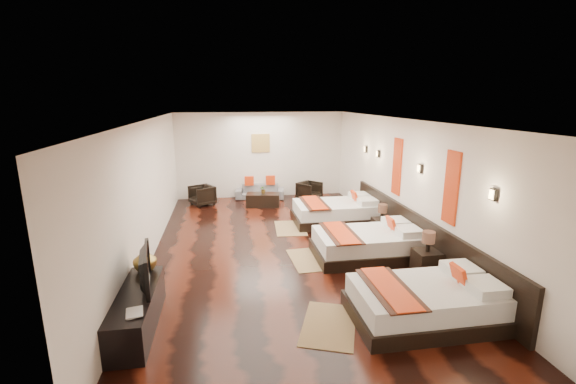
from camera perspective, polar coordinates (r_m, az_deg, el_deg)
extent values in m
cube|color=black|center=(8.67, -0.86, -8.22)|extent=(5.50, 9.50, 0.01)
cube|color=white|center=(8.06, -0.93, 10.59)|extent=(5.50, 9.50, 0.01)
cube|color=silver|center=(12.89, -4.04, 5.45)|extent=(5.50, 0.01, 2.80)
cube|color=silver|center=(8.31, -19.99, 0.10)|extent=(0.01, 9.50, 2.80)
cube|color=silver|center=(9.06, 16.57, 1.43)|extent=(0.01, 9.50, 2.80)
cube|color=black|center=(8.61, 18.20, -5.90)|extent=(0.08, 6.60, 0.90)
cube|color=black|center=(6.39, 19.38, -16.37)|extent=(2.17, 1.34, 0.23)
cube|color=white|center=(6.26, 19.58, -14.23)|extent=(2.07, 1.24, 0.31)
cube|color=red|center=(6.40, 23.92, -11.25)|extent=(0.16, 0.33, 0.33)
cube|color=#38190F|center=(5.95, 14.77, -13.62)|extent=(0.57, 1.36, 0.02)
cube|color=red|center=(5.94, 14.78, -13.48)|extent=(0.39, 1.36, 0.02)
cube|color=black|center=(8.34, 11.49, -8.57)|extent=(2.18, 1.35, 0.23)
cube|color=white|center=(8.24, 11.58, -6.82)|extent=(2.08, 1.25, 0.31)
cube|color=red|center=(8.35, 15.02, -4.72)|extent=(0.16, 0.33, 0.34)
cube|color=#38190F|center=(8.01, 7.79, -6.02)|extent=(0.57, 1.37, 0.02)
cube|color=red|center=(8.00, 7.79, -5.91)|extent=(0.40, 1.37, 0.02)
cube|color=black|center=(10.43, 6.96, -3.83)|extent=(2.20, 1.36, 0.23)
cube|color=white|center=(10.35, 7.00, -2.39)|extent=(2.10, 1.26, 0.31)
cube|color=red|center=(10.44, 9.81, -0.75)|extent=(0.16, 0.34, 0.34)
cube|color=#38190F|center=(10.16, 3.90, -1.64)|extent=(0.58, 1.39, 0.02)
cube|color=red|center=(10.16, 3.91, -1.55)|extent=(0.40, 1.39, 0.02)
cube|color=black|center=(7.75, 19.71, -9.86)|extent=(0.44, 0.44, 0.48)
cylinder|color=black|center=(7.63, 19.92, -7.52)|extent=(0.08, 0.08, 0.19)
cylinder|color=#3F2619|center=(7.57, 20.03, -6.28)|extent=(0.23, 0.23, 0.21)
cube|color=black|center=(9.52, 13.62, -5.14)|extent=(0.41, 0.41, 0.45)
cylinder|color=black|center=(9.42, 13.73, -3.32)|extent=(0.07, 0.07, 0.18)
cylinder|color=#3F2619|center=(9.38, 13.78, -2.36)|extent=(0.22, 0.22, 0.20)
cube|color=olive|center=(6.00, 6.07, -18.89)|extent=(1.13, 1.39, 0.01)
cube|color=olive|center=(8.07, 3.22, -9.90)|extent=(0.81, 1.24, 0.01)
cube|color=olive|center=(9.90, 0.35, -5.35)|extent=(0.83, 1.25, 0.01)
cube|color=black|center=(6.17, -21.31, -15.98)|extent=(0.50, 1.80, 0.55)
imported|color=black|center=(6.06, -20.99, -10.56)|extent=(0.29, 1.00, 0.57)
imported|color=black|center=(5.53, -22.81, -16.29)|extent=(0.26, 0.31, 0.03)
imported|color=brown|center=(6.63, -20.37, -9.29)|extent=(0.37, 0.37, 0.38)
imported|color=slate|center=(12.81, -4.15, 0.06)|extent=(1.64, 0.84, 0.46)
imported|color=black|center=(12.27, -12.55, -0.49)|extent=(0.90, 0.90, 0.61)
imported|color=black|center=(12.57, 3.17, 0.14)|extent=(0.92, 0.92, 0.60)
cube|color=black|center=(11.87, -3.71, -1.17)|extent=(1.07, 0.66, 0.40)
imported|color=#25531B|center=(11.86, -3.64, 0.42)|extent=(0.27, 0.25, 0.25)
cube|color=#D86014|center=(7.37, 22.95, 0.59)|extent=(0.04, 0.40, 1.30)
cube|color=#D86014|center=(9.27, 15.79, 3.63)|extent=(0.04, 0.40, 1.30)
cube|color=black|center=(6.45, 28.04, -0.31)|extent=(0.06, 0.12, 0.18)
cube|color=#FFD18C|center=(6.43, 27.83, -0.32)|extent=(0.02, 0.10, 0.14)
cube|color=black|center=(8.26, 18.92, 3.30)|extent=(0.06, 0.12, 0.18)
cube|color=#FFD18C|center=(8.25, 18.73, 3.30)|extent=(0.02, 0.10, 0.14)
cube|color=black|center=(10.23, 13.15, 5.54)|extent=(0.06, 0.12, 0.18)
cube|color=#FFD18C|center=(10.22, 12.99, 5.54)|extent=(0.02, 0.10, 0.14)
cube|color=black|center=(11.06, 11.38, 6.21)|extent=(0.06, 0.12, 0.18)
cube|color=#FFD18C|center=(11.05, 11.24, 6.21)|extent=(0.02, 0.10, 0.14)
cube|color=#AD873F|center=(12.82, -4.06, 7.20)|extent=(0.60, 0.04, 0.60)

